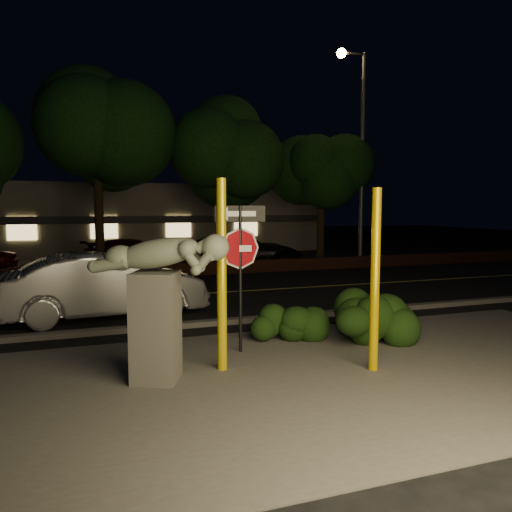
# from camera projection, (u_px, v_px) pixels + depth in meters

# --- Properties ---
(ground) EXTENTS (90.00, 90.00, 0.00)m
(ground) POSITION_uv_depth(u_px,v_px,m) (177.00, 281.00, 18.12)
(ground) COLOR black
(ground) RESTS_ON ground
(patio) EXTENTS (14.00, 6.00, 0.02)m
(patio) POSITION_uv_depth(u_px,v_px,m) (308.00, 377.00, 7.81)
(patio) COLOR #4C4944
(patio) RESTS_ON ground
(road) EXTENTS (80.00, 8.00, 0.01)m
(road) POSITION_uv_depth(u_px,v_px,m) (195.00, 294.00, 15.31)
(road) COLOR black
(road) RESTS_ON ground
(lane_marking) EXTENTS (80.00, 0.12, 0.00)m
(lane_marking) POSITION_uv_depth(u_px,v_px,m) (195.00, 294.00, 15.31)
(lane_marking) COLOR #C8B950
(lane_marking) RESTS_ON road
(curb) EXTENTS (80.00, 0.25, 0.12)m
(curb) POSITION_uv_depth(u_px,v_px,m) (234.00, 321.00, 11.46)
(curb) COLOR #4C4944
(curb) RESTS_ON ground
(brick_wall) EXTENTS (40.00, 0.35, 0.50)m
(brick_wall) POSITION_uv_depth(u_px,v_px,m) (170.00, 270.00, 19.31)
(brick_wall) COLOR #4F2719
(brick_wall) RESTS_ON ground
(parking_lot) EXTENTS (40.00, 12.00, 0.01)m
(parking_lot) POSITION_uv_depth(u_px,v_px,m) (150.00, 261.00, 24.68)
(parking_lot) COLOR black
(parking_lot) RESTS_ON ground
(building) EXTENTS (22.00, 10.20, 4.00)m
(building) POSITION_uv_depth(u_px,v_px,m) (132.00, 218.00, 31.97)
(building) COLOR #6E6358
(building) RESTS_ON ground
(tree_far_b) EXTENTS (5.20, 5.20, 8.41)m
(tree_far_b) POSITION_uv_depth(u_px,v_px,m) (96.00, 121.00, 19.69)
(tree_far_b) COLOR black
(tree_far_b) RESTS_ON ground
(tree_far_c) EXTENTS (4.80, 4.80, 7.84)m
(tree_far_c) POSITION_uv_depth(u_px,v_px,m) (221.00, 136.00, 21.03)
(tree_far_c) COLOR black
(tree_far_c) RESTS_ON ground
(tree_far_d) EXTENTS (4.40, 4.40, 7.42)m
(tree_far_d) POSITION_uv_depth(u_px,v_px,m) (322.00, 148.00, 23.20)
(tree_far_d) COLOR black
(tree_far_d) RESTS_ON ground
(yellow_pole_left) EXTENTS (0.16, 0.16, 3.12)m
(yellow_pole_left) POSITION_uv_depth(u_px,v_px,m) (222.00, 276.00, 8.01)
(yellow_pole_left) COLOR yellow
(yellow_pole_left) RESTS_ON ground
(yellow_pole_right) EXTENTS (0.15, 0.15, 2.97)m
(yellow_pole_right) POSITION_uv_depth(u_px,v_px,m) (375.00, 281.00, 8.01)
(yellow_pole_right) COLOR #D7AC00
(yellow_pole_right) RESTS_ON ground
(signpost) EXTENTS (0.90, 0.20, 2.69)m
(signpost) POSITION_uv_depth(u_px,v_px,m) (240.00, 249.00, 8.98)
(signpost) COLOR black
(signpost) RESTS_ON ground
(sculpture) EXTENTS (2.06, 1.32, 2.27)m
(sculpture) POSITION_uv_depth(u_px,v_px,m) (158.00, 291.00, 7.51)
(sculpture) COLOR #4C4944
(sculpture) RESTS_ON ground
(hedge_center) EXTENTS (1.83, 1.18, 0.88)m
(hedge_center) POSITION_uv_depth(u_px,v_px,m) (288.00, 320.00, 9.90)
(hedge_center) COLOR black
(hedge_center) RESTS_ON ground
(hedge_right) EXTENTS (1.80, 1.07, 1.14)m
(hedge_right) POSITION_uv_depth(u_px,v_px,m) (370.00, 315.00, 9.70)
(hedge_right) COLOR black
(hedge_right) RESTS_ON ground
(hedge_far_right) EXTENTS (1.76, 1.29, 1.11)m
(hedge_far_right) POSITION_uv_depth(u_px,v_px,m) (374.00, 312.00, 10.05)
(hedge_far_right) COLOR black
(hedge_far_right) RESTS_ON ground
(streetlight) EXTENTS (1.44, 0.42, 9.52)m
(streetlight) POSITION_uv_depth(u_px,v_px,m) (358.00, 140.00, 22.21)
(streetlight) COLOR #545459
(streetlight) RESTS_ON ground
(silver_sedan) EXTENTS (4.93, 2.20, 1.57)m
(silver_sedan) POSITION_uv_depth(u_px,v_px,m) (105.00, 286.00, 11.96)
(silver_sedan) COLOR #BABABF
(silver_sedan) RESTS_ON ground
(parked_car_darkred) EXTENTS (4.64, 2.93, 1.25)m
(parked_car_darkred) POSITION_uv_depth(u_px,v_px,m) (133.00, 253.00, 22.55)
(parked_car_darkred) COLOR #420D0B
(parked_car_darkred) RESTS_ON ground
(parked_car_dark) EXTENTS (5.67, 3.15, 1.50)m
(parked_car_dark) POSITION_uv_depth(u_px,v_px,m) (243.00, 251.00, 21.99)
(parked_car_dark) COLOR black
(parked_car_dark) RESTS_ON ground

